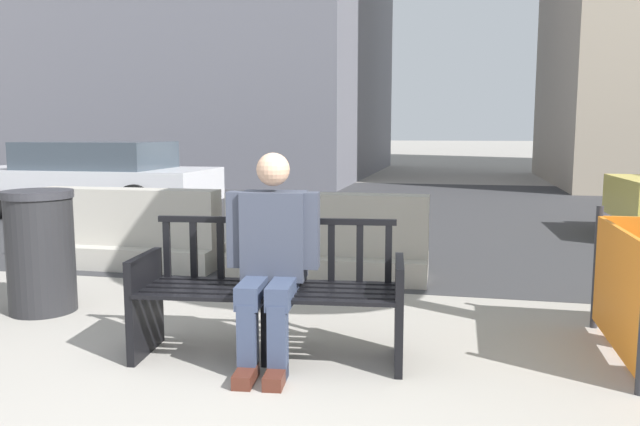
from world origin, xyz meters
name	(u,v)px	position (x,y,z in m)	size (l,w,h in m)	color
ground_plane	(213,421)	(0.00, 0.00, 0.00)	(200.00, 200.00, 0.00)	gray
street_asphalt	(393,210)	(0.00, 8.70, 0.00)	(120.00, 12.00, 0.01)	#333335
street_bench	(270,297)	(0.02, 0.92, 0.40)	(1.73, 0.69, 0.88)	black
seated_person	(271,254)	(0.05, 0.87, 0.69)	(0.59, 0.75, 1.31)	#383D4C
jersey_barrier_centre	(326,244)	(-0.09, 3.18, 0.34)	(2.01, 0.72, 0.84)	#9E998E
jersey_barrier_left	(130,235)	(-2.27, 3.24, 0.34)	(2.01, 0.70, 0.84)	#ADA89E
car_sedan_mid	(91,178)	(-4.98, 6.79, 0.66)	(4.27, 1.94, 1.27)	silver
trash_bin	(41,251)	(-2.08, 1.52, 0.49)	(0.54, 0.54, 0.98)	#232326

